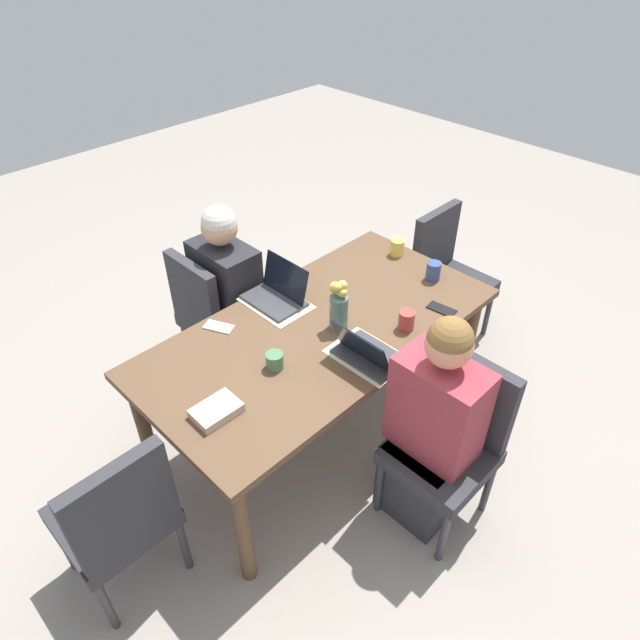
{
  "coord_description": "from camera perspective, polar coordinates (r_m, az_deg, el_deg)",
  "views": [
    {
      "loc": [
        -1.56,
        -1.55,
        2.54
      ],
      "look_at": [
        0.0,
        0.0,
        0.81
      ],
      "focal_mm": 31.47,
      "sensor_mm": 36.0,
      "label": 1
    }
  ],
  "objects": [
    {
      "name": "chair_far_left_near",
      "position": [
        3.42,
        -10.75,
        0.75
      ],
      "size": [
        0.44,
        0.44,
        0.9
      ],
      "color": "#2D2D33",
      "rests_on": "ground_plane"
    },
    {
      "name": "book_red_cover",
      "position": [
        2.43,
        -10.5,
        -9.04
      ],
      "size": [
        0.2,
        0.14,
        0.04
      ],
      "primitive_type": "cube",
      "rotation": [
        0.0,
        0.0,
        -0.02
      ],
      "color": "#B2A38E",
      "rests_on": "dining_table"
    },
    {
      "name": "chair_head_left_left_far",
      "position": [
        2.56,
        -19.93,
        -18.15
      ],
      "size": [
        0.44,
        0.44,
        0.9
      ],
      "color": "#2D2D33",
      "rests_on": "ground_plane"
    },
    {
      "name": "person_far_left_near",
      "position": [
        3.4,
        -9.2,
        1.23
      ],
      "size": [
        0.36,
        0.4,
        1.19
      ],
      "color": "#2D2D33",
      "rests_on": "ground_plane"
    },
    {
      "name": "ground_plane",
      "position": [
        3.36,
        0.0,
        -10.9
      ],
      "size": [
        10.0,
        10.0,
        0.0
      ],
      "primitive_type": "plane",
      "color": "gray"
    },
    {
      "name": "person_near_left_mid",
      "position": [
        2.69,
        11.36,
        -11.29
      ],
      "size": [
        0.36,
        0.4,
        1.19
      ],
      "color": "#2D2D33",
      "rests_on": "ground_plane"
    },
    {
      "name": "laptop_near_left_mid",
      "position": [
        2.63,
        4.82,
        -3.36
      ],
      "size": [
        0.22,
        0.32,
        0.2
      ],
      "color": "#38383D",
      "rests_on": "dining_table"
    },
    {
      "name": "coffee_mug_near_left",
      "position": [
        2.59,
        -4.64,
        -4.16
      ],
      "size": [
        0.08,
        0.08,
        0.08
      ],
      "primitive_type": "cylinder",
      "color": "#47704C",
      "rests_on": "dining_table"
    },
    {
      "name": "phone_black",
      "position": [
        3.02,
        12.26,
        1.09
      ],
      "size": [
        0.09,
        0.16,
        0.01
      ],
      "primitive_type": "cube",
      "rotation": [
        0.0,
        0.0,
        1.69
      ],
      "color": "black",
      "rests_on": "dining_table"
    },
    {
      "name": "placemat_near_left_mid",
      "position": [
        2.68,
        4.85,
        -3.64
      ],
      "size": [
        0.26,
        0.36,
        0.0
      ],
      "primitive_type": "cube",
      "rotation": [
        0.0,
        0.0,
        1.58
      ],
      "color": "beige",
      "rests_on": "dining_table"
    },
    {
      "name": "laptop_far_left_near",
      "position": [
        3.0,
        -4.34,
        2.71
      ],
      "size": [
        0.22,
        0.32,
        0.21
      ],
      "color": "#38383D",
      "rests_on": "dining_table"
    },
    {
      "name": "phone_silver",
      "position": [
        2.88,
        -10.25,
        -0.7
      ],
      "size": [
        0.13,
        0.17,
        0.01
      ],
      "primitive_type": "cube",
      "rotation": [
        0.0,
        0.0,
        2.01
      ],
      "color": "silver",
      "rests_on": "dining_table"
    },
    {
      "name": "coffee_mug_centre_left",
      "position": [
        2.83,
        8.78,
        -0.03
      ],
      "size": [
        0.08,
        0.08,
        0.1
      ],
      "primitive_type": "cylinder",
      "color": "#AD3D38",
      "rests_on": "dining_table"
    },
    {
      "name": "chair_near_left_mid",
      "position": [
        2.74,
        13.25,
        -11.41
      ],
      "size": [
        0.44,
        0.44,
        0.9
      ],
      "color": "#2D2D33",
      "rests_on": "ground_plane"
    },
    {
      "name": "dining_table",
      "position": [
        2.89,
        0.0,
        -2.08
      ],
      "size": [
        1.87,
        0.94,
        0.76
      ],
      "color": "brown",
      "rests_on": "ground_plane"
    },
    {
      "name": "flower_vase",
      "position": [
        2.76,
        1.92,
        1.35
      ],
      "size": [
        0.09,
        0.1,
        0.28
      ],
      "color": "#4C6B60",
      "rests_on": "dining_table"
    },
    {
      "name": "coffee_mug_near_right",
      "position": [
        3.22,
        11.45,
        4.89
      ],
      "size": [
        0.08,
        0.08,
        0.11
      ],
      "primitive_type": "cylinder",
      "color": "#33477A",
      "rests_on": "dining_table"
    },
    {
      "name": "placemat_far_left_near",
      "position": [
        3.0,
        -4.49,
        1.7
      ],
      "size": [
        0.26,
        0.36,
        0.0
      ],
      "primitive_type": "cube",
      "rotation": [
        0.0,
        0.0,
        -1.58
      ],
      "color": "beige",
      "rests_on": "dining_table"
    },
    {
      "name": "coffee_mug_centre_right",
      "position": [
        3.42,
        7.86,
        7.32
      ],
      "size": [
        0.08,
        0.08,
        0.1
      ],
      "primitive_type": "cylinder",
      "color": "#DBC64C",
      "rests_on": "dining_table"
    },
    {
      "name": "chair_head_right_right_near",
      "position": [
        3.83,
        12.72,
        4.93
      ],
      "size": [
        0.44,
        0.44,
        0.9
      ],
      "color": "#2D2D33",
      "rests_on": "ground_plane"
    }
  ]
}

